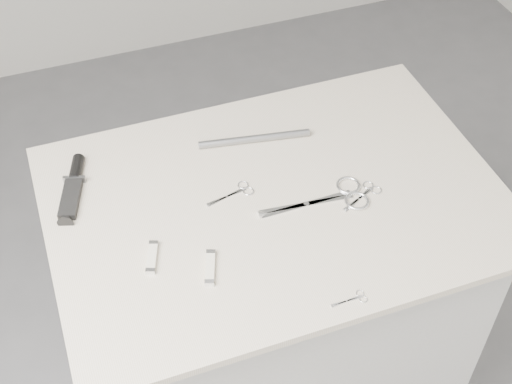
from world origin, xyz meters
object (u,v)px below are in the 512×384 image
object	(u,v)px
embroidery_scissors_a	(366,193)
plinth	(272,318)
metal_rail	(254,139)
pocket_knife_a	(210,268)
embroidery_scissors_b	(237,192)
large_shears	(336,197)
tiny_scissors	(353,299)
pocket_knife_b	(152,257)
sheathed_knife	(74,185)

from	to	relation	value
embroidery_scissors_a	plinth	bearing A→B (deg)	137.62
plinth	metal_rail	bearing A→B (deg)	84.59
plinth	embroidery_scissors_a	xyz separation A→B (m)	(0.19, -0.06, 0.47)
pocket_knife_a	embroidery_scissors_b	bearing A→B (deg)	-13.37
metal_rail	large_shears	bearing A→B (deg)	-65.80
embroidery_scissors_a	tiny_scissors	distance (m)	0.29
pocket_knife_a	large_shears	bearing A→B (deg)	-53.86
pocket_knife_b	large_shears	bearing A→B (deg)	-66.52
large_shears	embroidery_scissors_b	bearing A→B (deg)	158.41
large_shears	tiny_scissors	xyz separation A→B (m)	(-0.08, -0.26, -0.00)
plinth	sheathed_knife	bearing A→B (deg)	156.14
large_shears	pocket_knife_b	xyz separation A→B (m)	(-0.42, -0.03, 0.00)
plinth	sheathed_knife	distance (m)	0.66
tiny_scissors	metal_rail	distance (m)	0.50
tiny_scissors	sheathed_knife	distance (m)	0.67
embroidery_scissors_a	pocket_knife_a	bearing A→B (deg)	166.47
embroidery_scissors_b	tiny_scissors	size ratio (longest dim) A/B	1.53
embroidery_scissors_b	sheathed_knife	size ratio (longest dim) A/B	0.60
embroidery_scissors_a	metal_rail	distance (m)	0.30
embroidery_scissors_a	embroidery_scissors_b	bearing A→B (deg)	133.67
sheathed_knife	pocket_knife_b	world-z (taller)	sheathed_knife
embroidery_scissors_a	metal_rail	xyz separation A→B (m)	(-0.17, 0.25, 0.01)
pocket_knife_a	sheathed_knife	bearing A→B (deg)	53.43
plinth	pocket_knife_a	world-z (taller)	pocket_knife_a
plinth	pocket_knife_a	xyz separation A→B (m)	(-0.20, -0.14, 0.48)
plinth	tiny_scissors	xyz separation A→B (m)	(0.04, -0.31, 0.47)
embroidery_scissors_a	pocket_knife_b	bearing A→B (deg)	156.37
pocket_knife_b	embroidery_scissors_a	bearing A→B (deg)	-68.15
metal_rail	embroidery_scissors_b	bearing A→B (deg)	-122.47
sheathed_knife	metal_rail	distance (m)	0.43
tiny_scissors	pocket_knife_a	distance (m)	0.29
embroidery_scissors_b	sheathed_knife	xyz separation A→B (m)	(-0.34, 0.14, 0.01)
embroidery_scissors_a	pocket_knife_b	distance (m)	0.49
pocket_knife_a	pocket_knife_b	xyz separation A→B (m)	(-0.10, 0.07, -0.00)
embroidery_scissors_b	tiny_scissors	bearing A→B (deg)	-83.75
pocket_knife_b	pocket_knife_a	bearing A→B (deg)	-102.86
tiny_scissors	pocket_knife_a	bearing A→B (deg)	144.09
large_shears	embroidery_scissors_b	distance (m)	0.22
pocket_knife_b	sheathed_knife	bearing A→B (deg)	43.29
embroidery_scissors_b	pocket_knife_b	xyz separation A→B (m)	(-0.22, -0.12, 0.00)
pocket_knife_b	metal_rail	distance (m)	0.42
plinth	pocket_knife_b	bearing A→B (deg)	-165.57
sheathed_knife	metal_rail	size ratio (longest dim) A/B	0.70
plinth	embroidery_scissors_a	world-z (taller)	embroidery_scissors_a
embroidery_scissors_a	metal_rail	world-z (taller)	metal_rail
plinth	pocket_knife_a	distance (m)	0.53
pocket_knife_b	metal_rail	world-z (taller)	metal_rail
large_shears	pocket_knife_b	size ratio (longest dim) A/B	2.96
embroidery_scissors_b	metal_rail	distance (m)	0.17
large_shears	sheathed_knife	xyz separation A→B (m)	(-0.54, 0.23, 0.00)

